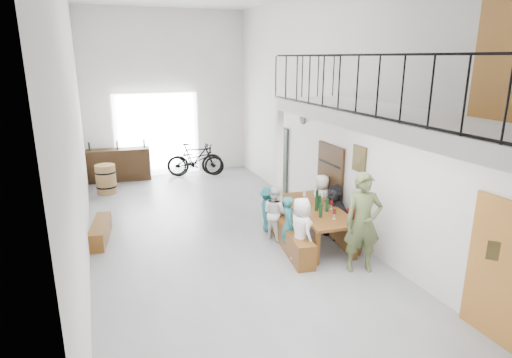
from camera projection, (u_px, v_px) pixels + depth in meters
name	position (u px, v px, depth m)	size (l,w,h in m)	color
floor	(218.00, 236.00, 9.79)	(12.00, 12.00, 0.00)	slate
room_walls	(214.00, 77.00, 8.81)	(12.00, 12.00, 12.00)	white
gateway_portal	(157.00, 135.00, 14.60)	(2.80, 0.08, 2.80)	white
right_wall_decor	(371.00, 172.00, 8.56)	(0.07, 8.28, 5.07)	#9B6024
balcony	(386.00, 121.00, 6.85)	(1.52, 5.62, 4.00)	white
tasting_table	(316.00, 212.00, 9.32)	(1.18, 2.47, 0.79)	brown
bench_inner	(290.00, 236.00, 9.13)	(0.36, 2.27, 0.52)	brown
bench_wall	(337.00, 228.00, 9.68)	(0.26, 1.99, 0.46)	brown
tableware	(321.00, 203.00, 9.15)	(0.52, 1.34, 0.35)	black
side_bench	(100.00, 231.00, 9.53)	(0.32, 1.46, 0.41)	brown
oak_barrel	(106.00, 179.00, 12.78)	(0.60, 0.60, 0.88)	#9C7644
serving_counter	(119.00, 165.00, 14.11)	(2.01, 0.56, 1.06)	#321F0D
counter_bottles	(117.00, 145.00, 13.92)	(1.77, 0.13, 0.28)	black
guest_left_a	(301.00, 230.00, 8.43)	(0.65, 0.42, 1.33)	white
guest_left_b	(289.00, 224.00, 8.87)	(0.44, 0.29, 1.21)	#236C76
guest_left_c	(275.00, 213.00, 9.51)	(0.59, 0.46, 1.22)	white
guest_left_d	(268.00, 209.00, 9.95)	(0.69, 0.40, 1.07)	#236C76
guest_right_a	(357.00, 222.00, 9.00)	(0.72, 0.30, 1.22)	#AD241D
guest_right_b	(334.00, 211.00, 9.55)	(1.18, 0.37, 1.27)	black
guest_right_c	(321.00, 201.00, 10.23)	(0.63, 0.41, 1.29)	white
host_standing	(363.00, 223.00, 7.99)	(0.70, 0.46, 1.93)	#4E5A32
potted_plant	(299.00, 204.00, 11.26)	(0.41, 0.36, 0.46)	#194C1A
bicycle_near	(195.00, 161.00, 14.73)	(0.69, 1.97, 1.03)	black
bicycle_far	(195.00, 160.00, 14.66)	(0.54, 1.90, 1.14)	black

